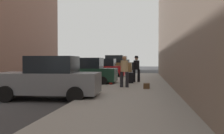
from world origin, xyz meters
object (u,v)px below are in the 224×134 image
object	(u,v)px
parked_red_hatchback	(103,69)
pedestrian_with_fedora	(136,68)
parked_black_suv	(118,65)
pedestrian_in_tan_coat	(124,70)
duffel_bag	(146,86)
parked_silver_sedan	(123,65)
parked_bronze_suv	(113,65)
parked_dark_green_sedan	(85,72)
fire_hydrant	(111,79)
parked_gray_coupe	(49,79)
rolling_suitcase	(131,78)

from	to	relation	value
parked_red_hatchback	pedestrian_with_fedora	world-z (taller)	pedestrian_with_fedora
parked_red_hatchback	parked_black_suv	xyz separation A→B (m)	(-0.00, 12.68, 0.18)
parked_black_suv	pedestrian_in_tan_coat	world-z (taller)	parked_black_suv
parked_red_hatchback	duffel_bag	xyz separation A→B (m)	(4.00, -9.79, -0.56)
parked_black_suv	duffel_bag	size ratio (longest dim) A/B	10.54
duffel_bag	pedestrian_with_fedora	bearing A→B (deg)	99.86
pedestrian_with_fedora	duffel_bag	bearing A→B (deg)	-80.14
pedestrian_in_tan_coat	duffel_bag	xyz separation A→B (m)	(1.20, -0.47, -0.81)
parked_silver_sedan	pedestrian_in_tan_coat	world-z (taller)	pedestrian_in_tan_coat
parked_bronze_suv	pedestrian_in_tan_coat	bearing A→B (deg)	-80.27
parked_dark_green_sedan	fire_hydrant	distance (m)	1.99
parked_red_hatchback	duffel_bag	world-z (taller)	parked_red_hatchback
fire_hydrant	pedestrian_with_fedora	bearing A→B (deg)	50.24
parked_black_suv	parked_gray_coupe	bearing A→B (deg)	-90.00
parked_red_hatchback	rolling_suitcase	size ratio (longest dim) A/B	4.08
parked_black_suv	parked_red_hatchback	bearing A→B (deg)	-90.00
parked_dark_green_sedan	duffel_bag	world-z (taller)	parked_dark_green_sedan
duffel_bag	rolling_suitcase	bearing A→B (deg)	108.10
fire_hydrant	duffel_bag	world-z (taller)	fire_hydrant
parked_dark_green_sedan	parked_silver_sedan	xyz separation A→B (m)	(-0.00, 26.53, 0.00)
pedestrian_in_tan_coat	rolling_suitcase	world-z (taller)	pedestrian_in_tan_coat
parked_red_hatchback	parked_bronze_suv	size ratio (longest dim) A/B	0.91
parked_bronze_suv	fire_hydrant	bearing A→B (deg)	-83.00
parked_bronze_suv	parked_black_suv	xyz separation A→B (m)	(0.00, 5.71, 0.00)
parked_red_hatchback	duffel_bag	distance (m)	10.59
parked_gray_coupe	fire_hydrant	bearing A→B (deg)	71.24
parked_silver_sedan	rolling_suitcase	world-z (taller)	parked_silver_sedan
parked_red_hatchback	pedestrian_with_fedora	distance (m)	6.77
parked_bronze_suv	parked_black_suv	bearing A→B (deg)	90.00
parked_dark_green_sedan	parked_red_hatchback	size ratio (longest dim) A/B	0.99
parked_gray_coupe	duffel_bag	bearing A→B (deg)	38.98
parked_silver_sedan	duffel_bag	bearing A→B (deg)	-82.25
parked_black_suv	rolling_suitcase	distance (m)	19.56
parked_dark_green_sedan	pedestrian_with_fedora	world-z (taller)	pedestrian_with_fedora
parked_red_hatchback	rolling_suitcase	world-z (taller)	parked_red_hatchback
parked_bronze_suv	parked_red_hatchback	bearing A→B (deg)	-90.00
parked_black_suv	pedestrian_with_fedora	distance (m)	18.87
parked_black_suv	rolling_suitcase	world-z (taller)	parked_black_suv
parked_black_suv	pedestrian_with_fedora	size ratio (longest dim) A/B	2.61
pedestrian_in_tan_coat	parked_gray_coupe	bearing A→B (deg)	-126.98
parked_silver_sedan	duffel_bag	world-z (taller)	parked_silver_sedan
parked_red_hatchback	parked_dark_green_sedan	bearing A→B (deg)	-90.00
parked_gray_coupe	parked_bronze_suv	world-z (taller)	parked_bronze_suv
pedestrian_in_tan_coat	rolling_suitcase	distance (m)	2.74
parked_red_hatchback	parked_black_suv	size ratio (longest dim) A/B	0.91
parked_gray_coupe	parked_black_suv	size ratio (longest dim) A/B	0.92
pedestrian_with_fedora	rolling_suitcase	distance (m)	1.05
parked_bronze_suv	duffel_bag	bearing A→B (deg)	-76.59
parked_gray_coupe	parked_dark_green_sedan	xyz separation A→B (m)	(0.00, 6.08, 0.00)
parked_silver_sedan	duffel_bag	size ratio (longest dim) A/B	9.65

